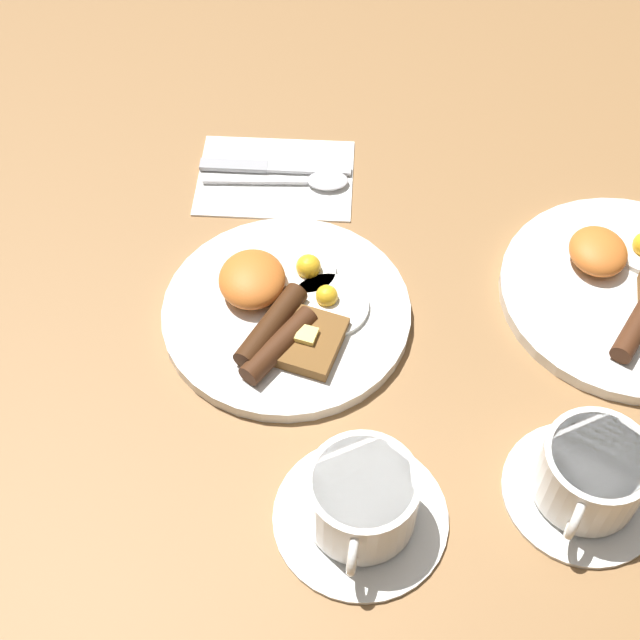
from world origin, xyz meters
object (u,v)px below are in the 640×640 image
at_px(knife, 266,167).
at_px(spoon, 313,181).
at_px(teacup_far, 589,477).
at_px(breakfast_plate_near, 284,309).
at_px(teacup_near, 362,503).
at_px(breakfast_plate_far, 631,290).

relative_size(knife, spoon, 1.05).
relative_size(teacup_far, spoon, 0.84).
relative_size(breakfast_plate_near, teacup_far, 1.79).
relative_size(teacup_near, knife, 0.87).
relative_size(teacup_near, spoon, 0.91).
bearing_deg(teacup_far, knife, -146.42).
xyz_separation_m(teacup_near, teacup_far, (-0.02, 0.20, 0.00)).
xyz_separation_m(breakfast_plate_near, teacup_near, (0.23, 0.07, 0.02)).
height_order(breakfast_plate_far, knife, breakfast_plate_far).
bearing_deg(teacup_near, breakfast_plate_near, -164.00).
bearing_deg(knife, teacup_far, -51.19).
bearing_deg(teacup_near, spoon, -175.79).
bearing_deg(knife, spoon, -20.86).
height_order(breakfast_plate_far, spoon, breakfast_plate_far).
bearing_deg(breakfast_plate_far, breakfast_plate_near, -87.46).
xyz_separation_m(breakfast_plate_far, teacup_far, (0.23, -0.10, 0.02)).
xyz_separation_m(breakfast_plate_near, breakfast_plate_far, (-0.02, 0.37, -0.00)).
bearing_deg(breakfast_plate_near, teacup_far, 51.73).
distance_m(breakfast_plate_near, spoon, 0.20).
height_order(breakfast_plate_far, teacup_far, teacup_far).
height_order(breakfast_plate_far, teacup_near, teacup_near).
distance_m(breakfast_plate_near, breakfast_plate_far, 0.37).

